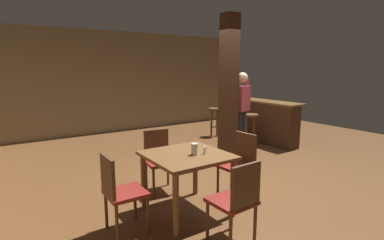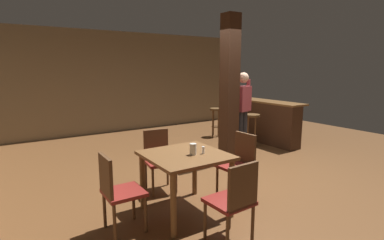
# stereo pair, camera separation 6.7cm
# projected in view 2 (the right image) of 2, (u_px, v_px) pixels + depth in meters

# --- Properties ---
(ground_plane) EXTENTS (10.80, 10.80, 0.00)m
(ground_plane) POSITION_uv_depth(u_px,v_px,m) (236.00, 172.00, 5.24)
(ground_plane) COLOR brown
(wall_back) EXTENTS (8.00, 0.10, 2.80)m
(wall_back) POSITION_uv_depth(u_px,v_px,m) (134.00, 82.00, 8.71)
(wall_back) COLOR #756047
(wall_back) RESTS_ON ground_plane
(pillar) EXTENTS (0.28, 0.28, 2.80)m
(pillar) POSITION_uv_depth(u_px,v_px,m) (229.00, 89.00, 5.71)
(pillar) COLOR #382114
(pillar) RESTS_ON ground_plane
(dining_table) EXTENTS (0.95, 0.95, 0.77)m
(dining_table) POSITION_uv_depth(u_px,v_px,m) (186.00, 164.00, 3.70)
(dining_table) COLOR brown
(dining_table) RESTS_ON ground_plane
(chair_south) EXTENTS (0.44, 0.44, 0.89)m
(chair_south) POSITION_uv_depth(u_px,v_px,m) (234.00, 199.00, 3.02)
(chair_south) COLOR maroon
(chair_south) RESTS_ON ground_plane
(chair_west) EXTENTS (0.42, 0.42, 0.89)m
(chair_west) POSITION_uv_depth(u_px,v_px,m) (117.00, 189.00, 3.26)
(chair_west) COLOR maroon
(chair_west) RESTS_ON ground_plane
(chair_north) EXTENTS (0.47, 0.47, 0.89)m
(chair_north) POSITION_uv_depth(u_px,v_px,m) (159.00, 157.00, 4.44)
(chair_north) COLOR maroon
(chair_north) RESTS_ON ground_plane
(chair_east) EXTENTS (0.44, 0.44, 0.89)m
(chair_east) POSITION_uv_depth(u_px,v_px,m) (239.00, 162.00, 4.22)
(chair_east) COLOR maroon
(chair_east) RESTS_ON ground_plane
(napkin_cup) EXTENTS (0.08, 0.08, 0.14)m
(napkin_cup) POSITION_uv_depth(u_px,v_px,m) (193.00, 149.00, 3.63)
(napkin_cup) COLOR beige
(napkin_cup) RESTS_ON dining_table
(salt_shaker) EXTENTS (0.03, 0.03, 0.09)m
(salt_shaker) POSITION_uv_depth(u_px,v_px,m) (203.00, 150.00, 3.68)
(salt_shaker) COLOR silver
(salt_shaker) RESTS_ON dining_table
(standing_person) EXTENTS (0.47, 0.28, 1.72)m
(standing_person) POSITION_uv_depth(u_px,v_px,m) (243.00, 108.00, 6.01)
(standing_person) COLOR maroon
(standing_person) RESTS_ON ground_plane
(bar_counter) EXTENTS (0.56, 1.83, 1.01)m
(bar_counter) POSITION_uv_depth(u_px,v_px,m) (266.00, 121.00, 7.30)
(bar_counter) COLOR brown
(bar_counter) RESTS_ON ground_plane
(bar_stool_near) EXTENTS (0.35, 0.35, 0.76)m
(bar_stool_near) POSITION_uv_depth(u_px,v_px,m) (252.00, 122.00, 6.86)
(bar_stool_near) COLOR #4C3319
(bar_stool_near) RESTS_ON ground_plane
(bar_stool_mid) EXTENTS (0.35, 0.35, 0.73)m
(bar_stool_mid) POSITION_uv_depth(u_px,v_px,m) (239.00, 119.00, 7.39)
(bar_stool_mid) COLOR #4C3319
(bar_stool_mid) RESTS_ON ground_plane
(bar_stool_far) EXTENTS (0.32, 0.32, 0.75)m
(bar_stool_far) POSITION_uv_depth(u_px,v_px,m) (216.00, 116.00, 7.93)
(bar_stool_far) COLOR #4C3319
(bar_stool_far) RESTS_ON ground_plane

